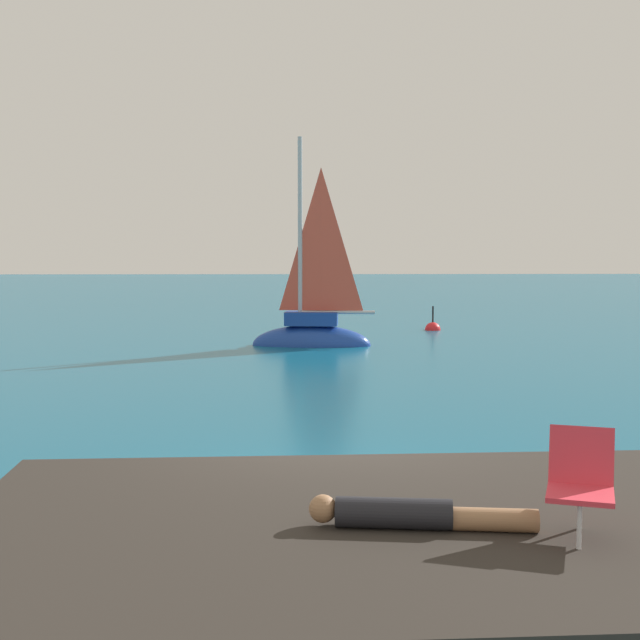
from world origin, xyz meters
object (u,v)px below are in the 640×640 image
at_px(beach_chair, 581,477).
at_px(sailboat_near, 312,333).
at_px(person_sunbather, 411,514).
at_px(marker_buoy, 433,330).

bearing_deg(beach_chair, sailboat_near, -156.17).
bearing_deg(beach_chair, person_sunbather, -78.73).
relative_size(sailboat_near, person_sunbather, 3.87).
bearing_deg(beach_chair, marker_buoy, -167.47).
xyz_separation_m(beach_chair, marker_buoy, (2.59, 24.10, -1.25)).
height_order(sailboat_near, marker_buoy, sailboat_near).
bearing_deg(sailboat_near, beach_chair, 100.34).
bearing_deg(sailboat_near, person_sunbather, 96.65).
relative_size(person_sunbather, marker_buoy, 1.56).
distance_m(sailboat_near, beach_chair, 19.59).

